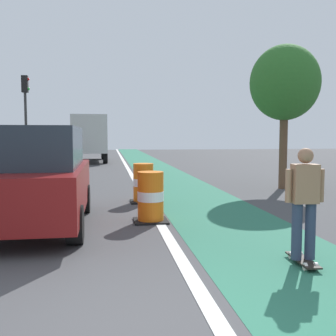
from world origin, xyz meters
The scene contains 10 objects.
ground_plane centered at (0.00, 0.00, 0.00)m, with size 100.00×100.00×0.00m, color #424244.
bike_lane_strip centered at (2.40, 12.00, 0.00)m, with size 2.50×80.00×0.01m, color #286B51.
lane_divider_stripe centered at (0.90, 12.00, 0.01)m, with size 0.20×80.00×0.01m, color silver.
skateboarder_on_lane centered at (2.61, 1.71, 0.91)m, with size 0.57×0.81×1.69m.
parked_suv_nearest centered at (-1.58, 4.72, 1.04)m, with size 1.95×4.61×2.04m.
traffic_barrel_front centered at (0.73, 4.90, 0.53)m, with size 0.73×0.73×1.09m.
traffic_barrel_mid centered at (0.79, 7.46, 0.53)m, with size 0.73×0.73×1.09m.
delivery_truck_down_block centered at (-1.52, 25.66, 1.85)m, with size 2.60×7.68×3.23m.
traffic_light_corner centered at (-4.59, 19.07, 3.50)m, with size 0.41×0.32×5.10m.
street_tree_sidewalk centered at (5.91, 9.64, 3.67)m, with size 2.40×2.40×5.00m.
Camera 1 is at (-0.15, -3.58, 1.86)m, focal length 42.58 mm.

